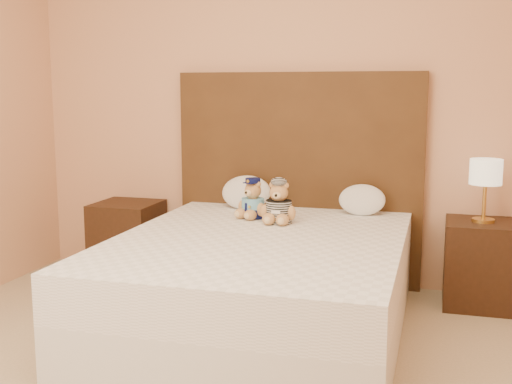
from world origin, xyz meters
TOP-DOWN VIEW (x-y plane):
  - bed at (0.00, 1.20)m, footprint 1.60×2.00m
  - headboard at (0.00, 2.21)m, footprint 1.75×0.08m
  - nightstand_left at (-1.25, 2.00)m, footprint 0.45×0.45m
  - nightstand_right at (1.25, 2.00)m, footprint 0.45×0.45m
  - lamp at (1.25, 2.00)m, footprint 0.20×0.20m
  - teddy_police at (-0.19, 1.72)m, footprint 0.29×0.29m
  - teddy_prisoner at (0.01, 1.61)m, footprint 0.24×0.23m
  - pillow_left at (-0.33, 2.03)m, footprint 0.36×0.23m
  - pillow_right at (0.48, 2.03)m, footprint 0.31×0.20m

SIDE VIEW (x-z plane):
  - nightstand_left at x=-1.25m, z-range 0.00..0.55m
  - nightstand_right at x=1.25m, z-range 0.00..0.55m
  - bed at x=0.00m, z-range 0.00..0.55m
  - pillow_right at x=0.48m, z-range 0.55..0.77m
  - pillow_left at x=-0.33m, z-range 0.55..0.80m
  - teddy_police at x=-0.19m, z-range 0.55..0.81m
  - teddy_prisoner at x=0.01m, z-range 0.55..0.82m
  - headboard at x=0.00m, z-range 0.00..1.50m
  - lamp at x=1.25m, z-range 0.65..1.05m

